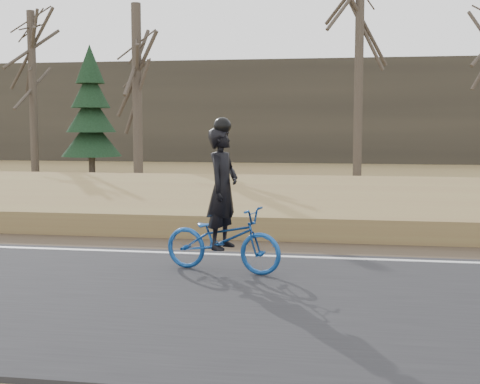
# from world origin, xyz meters

# --- Properties ---
(ground) EXTENTS (120.00, 120.00, 0.00)m
(ground) POSITION_xyz_m (0.00, 0.00, 0.00)
(ground) COLOR olive
(ground) RESTS_ON ground
(edge_line) EXTENTS (120.00, 0.12, 0.01)m
(edge_line) POSITION_xyz_m (0.00, 0.20, 0.07)
(edge_line) COLOR silver
(edge_line) RESTS_ON road
(shoulder) EXTENTS (120.00, 1.60, 0.04)m
(shoulder) POSITION_xyz_m (0.00, 1.20, 0.02)
(shoulder) COLOR #473A2B
(shoulder) RESTS_ON ground
(embankment) EXTENTS (120.00, 5.00, 0.44)m
(embankment) POSITION_xyz_m (0.00, 4.20, 0.22)
(embankment) COLOR olive
(embankment) RESTS_ON ground
(ballast) EXTENTS (120.00, 3.00, 0.45)m
(ballast) POSITION_xyz_m (0.00, 8.00, 0.23)
(ballast) COLOR slate
(ballast) RESTS_ON ground
(railroad) EXTENTS (120.00, 2.40, 0.29)m
(railroad) POSITION_xyz_m (0.00, 8.00, 0.53)
(railroad) COLOR black
(railroad) RESTS_ON ballast
(treeline_backdrop) EXTENTS (120.00, 4.00, 6.00)m
(treeline_backdrop) POSITION_xyz_m (0.00, 30.00, 3.00)
(treeline_backdrop) COLOR #383328
(treeline_backdrop) RESTS_ON ground
(cyclist) EXTENTS (1.96, 1.07, 2.30)m
(cyclist) POSITION_xyz_m (3.66, -1.05, 0.79)
(cyclist) COLOR navy
(cyclist) RESTS_ON road
(bare_tree_left) EXTENTS (0.36, 0.36, 7.24)m
(bare_tree_left) POSITION_xyz_m (-8.56, 17.37, 3.62)
(bare_tree_left) COLOR #483F34
(bare_tree_left) RESTS_ON ground
(bare_tree_near_left) EXTENTS (0.36, 0.36, 6.69)m
(bare_tree_near_left) POSITION_xyz_m (-2.39, 13.37, 3.35)
(bare_tree_near_left) COLOR #483F34
(bare_tree_near_left) RESTS_ON ground
(bare_tree_center) EXTENTS (0.36, 0.36, 9.33)m
(bare_tree_center) POSITION_xyz_m (5.74, 16.03, 4.67)
(bare_tree_center) COLOR #483F34
(bare_tree_center) RESTS_ON ground
(conifer) EXTENTS (2.60, 2.60, 5.68)m
(conifer) POSITION_xyz_m (-5.71, 17.01, 2.69)
(conifer) COLOR #483F34
(conifer) RESTS_ON ground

